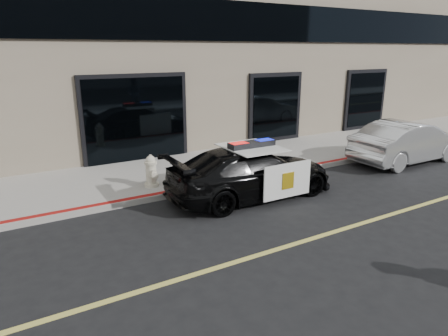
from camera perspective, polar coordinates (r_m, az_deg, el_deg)
ground at (r=8.06m, az=11.62°, el=-10.13°), size 120.00×120.00×0.00m
sidewalk_n at (r=12.13m, az=-5.03°, el=-0.27°), size 60.00×3.50×0.15m
police_car at (r=9.97m, az=3.92°, el=-0.58°), size 2.05×4.41×1.43m
silver_sedan at (r=14.35m, az=24.79°, el=3.42°), size 1.47×4.18×1.38m
fire_hydrant at (r=10.48m, az=-10.34°, el=-0.53°), size 0.38×0.53×0.84m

